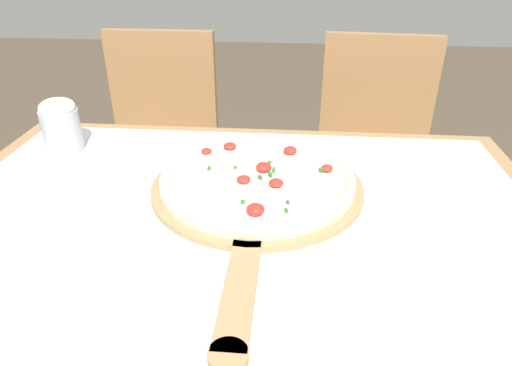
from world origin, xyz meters
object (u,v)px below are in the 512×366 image
object	(u,v)px
pizza_peel	(256,192)
chair_left	(161,144)
pizza	(257,178)
flour_cup	(61,124)
chair_right	(372,152)

from	to	relation	value
pizza_peel	chair_left	world-z (taller)	chair_left
pizza	chair_left	distance (m)	0.84
chair_left	flour_cup	world-z (taller)	chair_left
chair_right	flour_cup	bearing A→B (deg)	-140.44
pizza	chair_right	distance (m)	0.81
pizza_peel	chair_left	xyz separation A→B (m)	(-0.40, 0.71, -0.23)
pizza	chair_left	world-z (taller)	chair_left
chair_left	chair_right	xyz separation A→B (m)	(0.74, -0.00, 0.00)
pizza_peel	pizza	distance (m)	0.03
pizza_peel	flour_cup	bearing A→B (deg)	159.85
pizza_peel	flour_cup	xyz separation A→B (m)	(-0.45, 0.17, 0.06)
chair_left	flour_cup	distance (m)	0.62
flour_cup	pizza	bearing A→B (deg)	-17.64
chair_left	chair_right	size ratio (longest dim) A/B	1.00
pizza	chair_right	size ratio (longest dim) A/B	0.42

